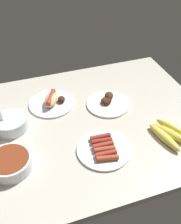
{
  "coord_description": "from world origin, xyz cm",
  "views": [
    {
      "loc": [
        26.38,
        88.45,
        83.68
      ],
      "look_at": [
        -4.77,
        -2.35,
        3.0
      ],
      "focal_mm": 43.15,
      "sensor_mm": 36.0,
      "label": 1
    }
  ],
  "objects_px": {
    "plate_hotdog_assembled": "(52,102)",
    "plate_sausages": "(104,149)",
    "banana_bunch": "(169,133)",
    "plate_grilled_meat": "(108,102)",
    "bowl_coleslaw": "(10,123)",
    "bowl_chili": "(10,163)"
  },
  "relations": [
    {
      "from": "banana_bunch",
      "to": "plate_grilled_meat",
      "type": "bearing_deg",
      "value": -60.91
    },
    {
      "from": "bowl_coleslaw",
      "to": "banana_bunch",
      "type": "xyz_separation_m",
      "value": [
        -0.64,
        0.27,
        -0.01
      ]
    },
    {
      "from": "bowl_chili",
      "to": "banana_bunch",
      "type": "bearing_deg",
      "value": 175.91
    },
    {
      "from": "plate_hotdog_assembled",
      "to": "banana_bunch",
      "type": "distance_m",
      "value": 0.58
    },
    {
      "from": "banana_bunch",
      "to": "plate_sausages",
      "type": "bearing_deg",
      "value": -2.67
    },
    {
      "from": "plate_hotdog_assembled",
      "to": "plate_sausages",
      "type": "relative_size",
      "value": 1.0
    },
    {
      "from": "plate_hotdog_assembled",
      "to": "banana_bunch",
      "type": "xyz_separation_m",
      "value": [
        -0.43,
        0.38,
        0.0
      ]
    },
    {
      "from": "bowl_coleslaw",
      "to": "plate_sausages",
      "type": "bearing_deg",
      "value": 142.86
    },
    {
      "from": "plate_grilled_meat",
      "to": "plate_sausages",
      "type": "height_order",
      "value": "plate_grilled_meat"
    },
    {
      "from": "plate_hotdog_assembled",
      "to": "banana_bunch",
      "type": "relative_size",
      "value": 1.07
    },
    {
      "from": "plate_grilled_meat",
      "to": "banana_bunch",
      "type": "height_order",
      "value": "same"
    },
    {
      "from": "plate_grilled_meat",
      "to": "bowl_chili",
      "type": "distance_m",
      "value": 0.56
    },
    {
      "from": "bowl_chili",
      "to": "plate_sausages",
      "type": "bearing_deg",
      "value": 174.78
    },
    {
      "from": "plate_hotdog_assembled",
      "to": "plate_sausages",
      "type": "height_order",
      "value": "plate_hotdog_assembled"
    },
    {
      "from": "plate_grilled_meat",
      "to": "plate_sausages",
      "type": "bearing_deg",
      "value": 65.04
    },
    {
      "from": "plate_grilled_meat",
      "to": "banana_bunch",
      "type": "relative_size",
      "value": 1.03
    },
    {
      "from": "plate_grilled_meat",
      "to": "plate_sausages",
      "type": "relative_size",
      "value": 0.96
    },
    {
      "from": "plate_hotdog_assembled",
      "to": "plate_grilled_meat",
      "type": "bearing_deg",
      "value": 161.51
    },
    {
      "from": "plate_grilled_meat",
      "to": "bowl_chili",
      "type": "height_order",
      "value": "bowl_chili"
    },
    {
      "from": "bowl_chili",
      "to": "banana_bunch",
      "type": "xyz_separation_m",
      "value": [
        -0.67,
        0.05,
        -0.01
      ]
    },
    {
      "from": "bowl_chili",
      "to": "plate_grilled_meat",
      "type": "bearing_deg",
      "value": -153.71
    },
    {
      "from": "bowl_coleslaw",
      "to": "bowl_chili",
      "type": "distance_m",
      "value": 0.23
    }
  ]
}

